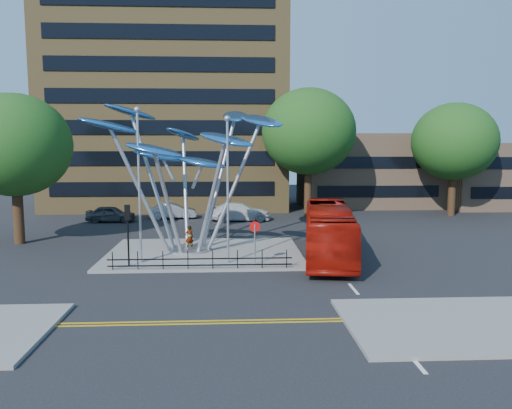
{
  "coord_description": "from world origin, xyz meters",
  "views": [
    {
      "loc": [
        0.67,
        -24.86,
        6.87
      ],
      "look_at": [
        2.14,
        4.0,
        3.37
      ],
      "focal_mm": 35.0,
      "sensor_mm": 36.0,
      "label": 1
    }
  ],
  "objects": [
    {
      "name": "pavement_right",
      "position": [
        11.0,
        -7.0,
        0.07
      ],
      "size": [
        12.0,
        6.0,
        0.15
      ],
      "primitive_type": "cube",
      "color": "slate",
      "rests_on": "ground"
    },
    {
      "name": "brick_tower",
      "position": [
        -6.0,
        32.0,
        15.0
      ],
      "size": [
        25.0,
        15.0,
        30.0
      ],
      "primitive_type": "cube",
      "color": "olive",
      "rests_on": "ground"
    },
    {
      "name": "traffic_island",
      "position": [
        -1.0,
        6.0,
        0.07
      ],
      "size": [
        12.0,
        9.0,
        0.15
      ],
      "primitive_type": "cube",
      "color": "slate",
      "rests_on": "ground"
    },
    {
      "name": "tree_right",
      "position": [
        8.0,
        22.0,
        8.04
      ],
      "size": [
        8.8,
        8.8,
        12.11
      ],
      "color": "black",
      "rests_on": "ground"
    },
    {
      "name": "double_yellow_near",
      "position": [
        0.0,
        -6.0,
        0.01
      ],
      "size": [
        40.0,
        0.12,
        0.01
      ],
      "primitive_type": "cube",
      "color": "gold",
      "rests_on": "ground"
    },
    {
      "name": "parked_car_left",
      "position": [
        -9.97,
        19.52,
        0.73
      ],
      "size": [
        4.31,
        1.83,
        1.45
      ],
      "primitive_type": "imported",
      "rotation": [
        0.0,
        0.0,
        1.55
      ],
      "color": "#404348",
      "rests_on": "ground"
    },
    {
      "name": "no_entry_sign_island",
      "position": [
        2.0,
        2.52,
        1.82
      ],
      "size": [
        0.6,
        0.1,
        2.45
      ],
      "color": "#9EA0A5",
      "rests_on": "traffic_island"
    },
    {
      "name": "leaf_sculpture",
      "position": [
        -2.07,
        6.68,
        6.87
      ],
      "size": [
        12.72,
        9.54,
        9.51
      ],
      "color": "#9EA0A5",
      "rests_on": "traffic_island"
    },
    {
      "name": "low_building_far",
      "position": [
        30.0,
        28.0,
        3.5
      ],
      "size": [
        12.0,
        8.0,
        7.0
      ],
      "primitive_type": "cube",
      "color": "tan",
      "rests_on": "ground"
    },
    {
      "name": "street_lamp_right",
      "position": [
        0.5,
        3.0,
        5.09
      ],
      "size": [
        0.36,
        0.36,
        8.3
      ],
      "color": "#9EA0A5",
      "rests_on": "traffic_island"
    },
    {
      "name": "parked_car_mid",
      "position": [
        -4.72,
        21.27,
        0.71
      ],
      "size": [
        4.43,
        1.83,
        1.42
      ],
      "primitive_type": "imported",
      "rotation": [
        0.0,
        0.0,
        1.65
      ],
      "color": "#ABAEB3",
      "rests_on": "ground"
    },
    {
      "name": "double_yellow_far",
      "position": [
        0.0,
        -6.3,
        0.01
      ],
      "size": [
        40.0,
        0.12,
        0.01
      ],
      "primitive_type": "cube",
      "color": "gold",
      "rests_on": "ground"
    },
    {
      "name": "red_bus",
      "position": [
        6.6,
        4.72,
        1.61
      ],
      "size": [
        4.43,
        11.8,
        3.21
      ],
      "primitive_type": "imported",
      "rotation": [
        0.0,
        0.0,
        -0.15
      ],
      "color": "#940F06",
      "rests_on": "ground"
    },
    {
      "name": "tree_far",
      "position": [
        22.0,
        22.0,
        7.11
      ],
      "size": [
        8.0,
        8.0,
        10.81
      ],
      "color": "black",
      "rests_on": "ground"
    },
    {
      "name": "street_lamp_left",
      "position": [
        -4.5,
        3.5,
        5.36
      ],
      "size": [
        0.36,
        0.36,
        8.8
      ],
      "color": "#9EA0A5",
      "rests_on": "traffic_island"
    },
    {
      "name": "low_building_near",
      "position": [
        16.0,
        30.0,
        4.0
      ],
      "size": [
        15.0,
        8.0,
        8.0
      ],
      "primitive_type": "cube",
      "color": "tan",
      "rests_on": "ground"
    },
    {
      "name": "traffic_light_island",
      "position": [
        -5.0,
        2.5,
        2.61
      ],
      "size": [
        0.28,
        0.18,
        3.42
      ],
      "color": "black",
      "rests_on": "traffic_island"
    },
    {
      "name": "ground",
      "position": [
        0.0,
        0.0,
        0.0
      ],
      "size": [
        120.0,
        120.0,
        0.0
      ],
      "primitive_type": "plane",
      "color": "black",
      "rests_on": "ground"
    },
    {
      "name": "pedestrian",
      "position": [
        -2.02,
        6.87,
        0.92
      ],
      "size": [
        0.66,
        0.56,
        1.53
      ],
      "primitive_type": "imported",
      "rotation": [
        0.0,
        0.0,
        3.55
      ],
      "color": "gray",
      "rests_on": "traffic_island"
    },
    {
      "name": "pedestrian_railing_front",
      "position": [
        -1.0,
        1.7,
        0.55
      ],
      "size": [
        10.0,
        0.06,
        1.0
      ],
      "color": "black",
      "rests_on": "traffic_island"
    },
    {
      "name": "tree_left",
      "position": [
        -14.0,
        10.0,
        6.79
      ],
      "size": [
        7.6,
        7.6,
        10.32
      ],
      "color": "black",
      "rests_on": "ground"
    },
    {
      "name": "parked_car_right",
      "position": [
        1.48,
        19.79,
        0.81
      ],
      "size": [
        5.63,
        2.46,
        1.61
      ],
      "primitive_type": "imported",
      "rotation": [
        0.0,
        0.0,
        1.61
      ],
      "color": "silver",
      "rests_on": "ground"
    }
  ]
}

